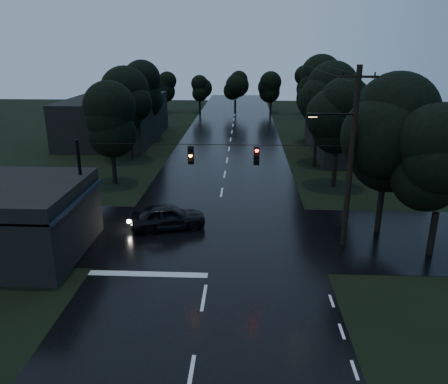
{
  "coord_description": "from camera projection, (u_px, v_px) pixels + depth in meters",
  "views": [
    {
      "loc": [
        1.76,
        -12.21,
        10.93
      ],
      "look_at": [
        0.52,
        13.09,
        2.38
      ],
      "focal_mm": 35.0,
      "sensor_mm": 36.0,
      "label": 1
    }
  ],
  "objects": [
    {
      "name": "building_far_right",
      "position": [
        361.0,
        132.0,
        45.95
      ],
      "size": [
        10.0,
        14.0,
        4.4
      ],
      "primitive_type": "cube",
      "color": "black",
      "rests_on": "ground"
    },
    {
      "name": "tree_corner_far",
      "position": [
        444.0,
        162.0,
        22.36
      ],
      "size": [
        3.92,
        3.92,
        8.26
      ],
      "color": "black",
      "rests_on": "ground"
    },
    {
      "name": "tree_right_b",
      "position": [
        329.0,
        100.0,
        41.16
      ],
      "size": [
        4.48,
        4.48,
        9.44
      ],
      "color": "black",
      "rests_on": "ground"
    },
    {
      "name": "tree_corner_near",
      "position": [
        389.0,
        136.0,
        25.05
      ],
      "size": [
        4.48,
        4.48,
        9.44
      ],
      "color": "black",
      "rests_on": "ground"
    },
    {
      "name": "building_far_left",
      "position": [
        115.0,
        118.0,
        52.83
      ],
      "size": [
        10.0,
        16.0,
        5.0
      ],
      "primitive_type": "cube",
      "color": "black",
      "rests_on": "ground"
    },
    {
      "name": "tree_right_c",
      "position": [
        319.0,
        87.0,
        50.48
      ],
      "size": [
        4.76,
        4.76,
        10.03
      ],
      "color": "black",
      "rests_on": "ground"
    },
    {
      "name": "span_signals",
      "position": [
        223.0,
        155.0,
        23.83
      ],
      "size": [
        15.0,
        0.37,
        1.12
      ],
      "color": "black",
      "rests_on": "ground"
    },
    {
      "name": "cross_street",
      "position": [
        215.0,
        235.0,
        26.48
      ],
      "size": [
        60.0,
        9.0,
        0.02
      ],
      "primitive_type": "cube",
      "color": "black",
      "rests_on": "ground"
    },
    {
      "name": "utility_pole_far",
      "position": [
        317.0,
        126.0,
        40.0
      ],
      "size": [
        2.0,
        0.3,
        7.5
      ],
      "color": "black",
      "rests_on": "ground"
    },
    {
      "name": "tree_left_a",
      "position": [
        110.0,
        120.0,
        34.69
      ],
      "size": [
        3.92,
        3.92,
        8.26
      ],
      "color": "black",
      "rests_on": "ground"
    },
    {
      "name": "utility_pole_main",
      "position": [
        350.0,
        156.0,
        23.51
      ],
      "size": [
        3.5,
        0.3,
        10.0
      ],
      "color": "black",
      "rests_on": "ground"
    },
    {
      "name": "car",
      "position": [
        168.0,
        217.0,
        27.17
      ],
      "size": [
        4.95,
        3.01,
        1.58
      ],
      "primitive_type": "imported",
      "rotation": [
        0.0,
        0.0,
        1.84
      ],
      "color": "black",
      "rests_on": "ground"
    },
    {
      "name": "tree_left_b",
      "position": [
        128.0,
        103.0,
        42.17
      ],
      "size": [
        4.2,
        4.2,
        8.85
      ],
      "color": "black",
      "rests_on": "ground"
    },
    {
      "name": "tree_left_c",
      "position": [
        145.0,
        89.0,
        51.54
      ],
      "size": [
        4.48,
        4.48,
        9.44
      ],
      "color": "black",
      "rests_on": "ground"
    },
    {
      "name": "tree_right_a",
      "position": [
        339.0,
        117.0,
        33.74
      ],
      "size": [
        4.2,
        4.2,
        8.85
      ],
      "color": "black",
      "rests_on": "ground"
    },
    {
      "name": "anchor_pole_left",
      "position": [
        82.0,
        191.0,
        24.93
      ],
      "size": [
        0.18,
        0.18,
        6.0
      ],
      "primitive_type": "cylinder",
      "color": "black",
      "rests_on": "ground"
    },
    {
      "name": "main_road",
      "position": [
        227.0,
        160.0,
        43.52
      ],
      "size": [
        12.0,
        120.0,
        0.02
      ],
      "primitive_type": "cube",
      "color": "black",
      "rests_on": "ground"
    },
    {
      "name": "ground",
      "position": [
        191.0,
        377.0,
        15.13
      ],
      "size": [
        160.0,
        160.0,
        0.0
      ],
      "primitive_type": "plane",
      "color": "black",
      "rests_on": "ground"
    }
  ]
}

